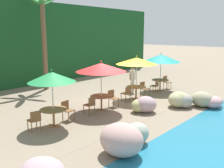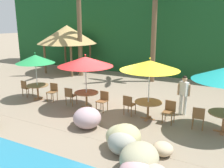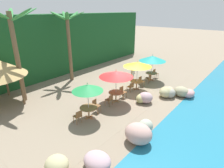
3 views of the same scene
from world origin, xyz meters
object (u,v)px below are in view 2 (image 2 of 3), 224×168
Objects in this scene: chair_teal_inland at (198,116)px; chair_green_inland at (26,87)px; umbrella_red at (85,61)px; chair_yellow_inland at (129,104)px; dining_table_teal at (224,116)px; waiter_in_white at (184,92)px; chair_red_seaward at (103,100)px; palm_tree_nearest at (79,14)px; palapa_hut at (67,35)px; umbrella_yellow at (150,65)px; chair_yellow_seaward at (169,110)px; chair_red_inland at (70,95)px; palm_tree_second at (155,15)px; dining_table_red at (86,95)px; dining_table_yellow at (148,105)px; umbrella_green at (35,59)px; chair_green_seaward at (53,91)px.

chair_green_inland is at bearing -179.84° from chair_teal_inland.
umbrella_red reaches higher than chair_yellow_inland.
dining_table_teal is 0.65× the size of waiter_in_white.
chair_red_seaward is 0.51× the size of waiter_in_white.
dining_table_teal is at bearing 11.33° from chair_teal_inland.
chair_yellow_inland is 9.12m from palm_tree_nearest.
palm_tree_nearest reaches higher than palapa_hut.
chair_yellow_inland is 0.79× the size of dining_table_teal.
chair_yellow_seaward is at bearing 3.76° from umbrella_yellow.
chair_yellow_seaward is (2.93, 0.08, 0.00)m from chair_red_seaward.
chair_red_inland is 7.57m from palm_tree_second.
dining_table_red is at bearing -26.57° from umbrella_red.
palm_tree_nearest is (-4.99, 5.50, 3.82)m from chair_red_seaward.
chair_red_seaward is 0.79× the size of dining_table_teal.
dining_table_yellow is 2.79m from dining_table_teal.
chair_teal_inland is at bearing -0.89° from chair_red_seaward.
umbrella_yellow is 1.61m from dining_table_yellow.
chair_teal_inland is 0.51× the size of waiter_in_white.
chair_red_inland is at bearing -177.69° from umbrella_yellow.
chair_yellow_seaward is (0.85, 0.06, -1.71)m from umbrella_yellow.
umbrella_red is 2.25× the size of dining_table_yellow.
umbrella_green reaches higher than chair_red_inland.
chair_yellow_seaward is (5.85, -0.00, 0.00)m from chair_green_seaward.
palm_tree_nearest is 2.26m from palapa_hut.
chair_yellow_seaward is 11.52m from palapa_hut.
waiter_in_white is (4.92, 1.29, 0.47)m from chair_red_inland.
waiter_in_white reaches higher than chair_red_seaward.
chair_red_inland is at bearing -179.30° from chair_teal_inland.
palm_tree_nearest is at bearing 152.15° from waiter_in_white.
dining_table_red is 1.00× the size of dining_table_yellow.
dining_table_yellow is (6.69, 0.11, 0.10)m from chair_green_inland.
dining_table_teal is at bearing 1.33° from umbrella_red.
chair_teal_inland reaches higher than dining_table_yellow.
dining_table_teal is at bearing 1.29° from chair_yellow_inland.
chair_green_seaward reaches higher than dining_table_teal.
chair_red_inland is at bearing -177.43° from chair_yellow_seaward.
palapa_hut is at bearing 149.81° from chair_teal_inland.
waiter_in_white is at bearing -58.88° from palm_tree_second.
chair_green_inland is at bearing -178.84° from dining_table_teal.
chair_teal_inland is 11.27m from palm_tree_nearest.
chair_yellow_inland is (4.98, 0.13, -1.55)m from umbrella_green.
umbrella_red is at bearing -178.67° from dining_table_teal.
dining_table_yellow is 1.26× the size of chair_teal_inland.
chair_green_seaward is 7.45m from palapa_hut.
chair_red_seaward and chair_yellow_inland have the same top height.
chair_yellow_inland is at bearing -37.95° from palapa_hut.
dining_table_teal is (4.87, 0.10, 0.10)m from chair_red_seaward.
chair_teal_inland is at bearing -168.67° from dining_table_teal.
umbrella_yellow is (2.94, 0.05, 1.61)m from dining_table_red.
dining_table_red and dining_table_teal have the same top height.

